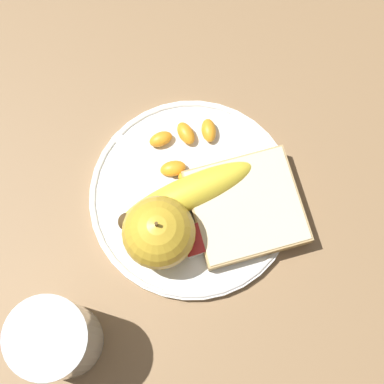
# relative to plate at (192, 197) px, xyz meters

# --- Properties ---
(ground_plane) EXTENTS (3.00, 3.00, 0.00)m
(ground_plane) POSITION_rel_plate_xyz_m (0.00, 0.00, -0.01)
(ground_plane) COLOR olive
(plate) EXTENTS (0.24, 0.24, 0.01)m
(plate) POSITION_rel_plate_xyz_m (0.00, 0.00, 0.00)
(plate) COLOR white
(plate) RESTS_ON ground_plane
(juice_glass) EXTENTS (0.08, 0.08, 0.11)m
(juice_glass) POSITION_rel_plate_xyz_m (0.18, 0.11, 0.05)
(juice_glass) COLOR silver
(juice_glass) RESTS_ON ground_plane
(apple) EXTENTS (0.08, 0.08, 0.09)m
(apple) POSITION_rel_plate_xyz_m (0.05, 0.04, 0.04)
(apple) COLOR gold
(apple) RESTS_ON plate
(banana) EXTENTS (0.17, 0.06, 0.04)m
(banana) POSITION_rel_plate_xyz_m (0.01, 0.00, 0.02)
(banana) COLOR yellow
(banana) RESTS_ON plate
(bread_slice) EXTENTS (0.13, 0.12, 0.02)m
(bread_slice) POSITION_rel_plate_xyz_m (-0.05, 0.03, 0.02)
(bread_slice) COLOR tan
(bread_slice) RESTS_ON plate
(fork) EXTENTS (0.12, 0.18, 0.00)m
(fork) POSITION_rel_plate_xyz_m (0.00, 0.00, 0.01)
(fork) COLOR silver
(fork) RESTS_ON plate
(jam_packet) EXTENTS (0.04, 0.03, 0.02)m
(jam_packet) POSITION_rel_plate_xyz_m (0.01, 0.05, 0.01)
(jam_packet) COLOR white
(jam_packet) RESTS_ON plate
(orange_segment_0) EXTENTS (0.03, 0.03, 0.02)m
(orange_segment_0) POSITION_rel_plate_xyz_m (-0.00, -0.02, 0.01)
(orange_segment_0) COLOR orange
(orange_segment_0) RESTS_ON plate
(orange_segment_1) EXTENTS (0.03, 0.02, 0.02)m
(orange_segment_1) POSITION_rel_plate_xyz_m (0.01, -0.04, 0.01)
(orange_segment_1) COLOR orange
(orange_segment_1) RESTS_ON plate
(orange_segment_2) EXTENTS (0.02, 0.03, 0.02)m
(orange_segment_2) POSITION_rel_plate_xyz_m (-0.04, -0.07, 0.01)
(orange_segment_2) COLOR orange
(orange_segment_2) RESTS_ON plate
(orange_segment_3) EXTENTS (0.03, 0.02, 0.02)m
(orange_segment_3) POSITION_rel_plate_xyz_m (0.01, -0.08, 0.01)
(orange_segment_3) COLOR orange
(orange_segment_3) RESTS_ON plate
(orange_segment_4) EXTENTS (0.02, 0.03, 0.02)m
(orange_segment_4) POSITION_rel_plate_xyz_m (-0.02, -0.07, 0.01)
(orange_segment_4) COLOR orange
(orange_segment_4) RESTS_ON plate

